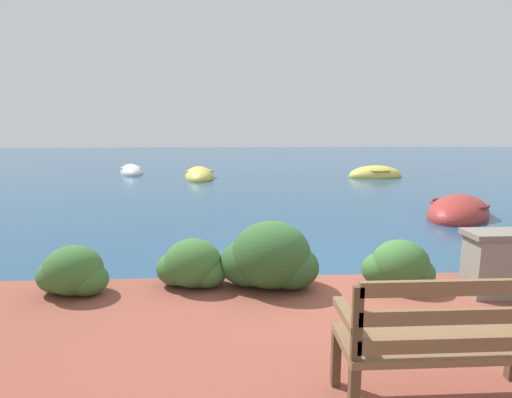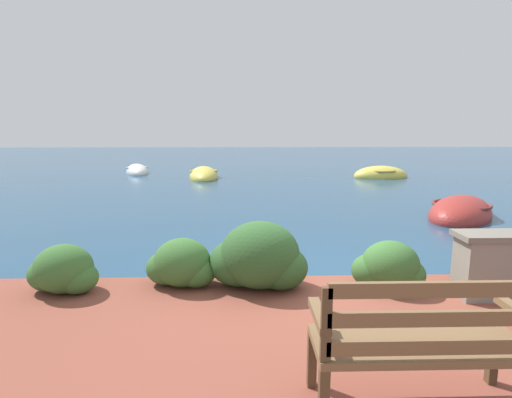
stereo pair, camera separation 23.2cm
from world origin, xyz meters
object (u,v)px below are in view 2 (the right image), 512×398
Objects in this scene: park_bench at (422,340)px; rowboat_far at (204,176)px; rowboat_nearest at (460,214)px; rowboat_outer at (137,172)px; rowboat_mid at (381,176)px.

park_bench is 0.45× the size of rowboat_far.
rowboat_outer is at bearing 86.22° from rowboat_nearest.
park_bench reaches higher than rowboat_mid.
rowboat_outer is (-3.23, 1.87, -0.01)m from rowboat_far.
rowboat_nearest is 1.12× the size of rowboat_mid.
rowboat_far is at bearing 93.83° from park_bench.
park_bench is 0.57× the size of rowboat_mid.
rowboat_nearest is 13.74m from rowboat_outer.
rowboat_mid is at bearing 34.93° from rowboat_nearest.
park_bench is 14.83m from rowboat_mid.
rowboat_far is (-6.61, 7.72, -0.01)m from rowboat_nearest.
park_bench is 14.50m from rowboat_far.
park_bench is 17.19m from rowboat_outer.
rowboat_mid is 10.77m from rowboat_outer.
park_bench reaches higher than rowboat_outer.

